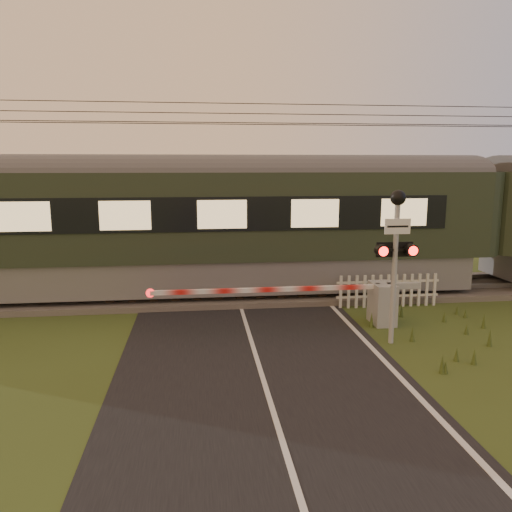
{
  "coord_description": "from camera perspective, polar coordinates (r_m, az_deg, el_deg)",
  "views": [
    {
      "loc": [
        -1.23,
        -9.4,
        4.24
      ],
      "look_at": [
        0.25,
        3.2,
        1.91
      ],
      "focal_mm": 35.0,
      "sensor_mm": 36.0,
      "label": 1
    }
  ],
  "objects": [
    {
      "name": "picket_fence",
      "position": [
        15.56,
        14.86,
        -3.85
      ],
      "size": [
        3.18,
        0.08,
        1.0
      ],
      "color": "silver",
      "rests_on": "ground"
    },
    {
      "name": "crossing_signal",
      "position": [
        12.05,
        15.71,
        1.83
      ],
      "size": [
        0.93,
        0.37,
        3.67
      ],
      "color": "gray",
      "rests_on": "ground"
    },
    {
      "name": "boom_gate",
      "position": [
        13.77,
        12.84,
        -5.06
      ],
      "size": [
        7.26,
        0.86,
        1.14
      ],
      "color": "gray",
      "rests_on": "ground"
    },
    {
      "name": "road",
      "position": [
        10.17,
        0.99,
        -14.17
      ],
      "size": [
        6.0,
        140.0,
        0.03
      ],
      "color": "black",
      "rests_on": "ground"
    },
    {
      "name": "train",
      "position": [
        18.63,
        24.2,
        3.79
      ],
      "size": [
        45.27,
        3.12,
        4.22
      ],
      "color": "slate",
      "rests_on": "ground"
    },
    {
      "name": "ground",
      "position": [
        10.39,
        0.72,
        -13.7
      ],
      "size": [
        160.0,
        160.0,
        0.0
      ],
      "primitive_type": "plane",
      "color": "#39481B",
      "rests_on": "ground"
    },
    {
      "name": "overhead_wires",
      "position": [
        16.02,
        -2.34,
        15.7
      ],
      "size": [
        120.0,
        0.62,
        0.62
      ],
      "color": "black",
      "rests_on": "ground"
    },
    {
      "name": "track_bed",
      "position": [
        16.49,
        -2.2,
        -4.28
      ],
      "size": [
        140.0,
        3.4,
        0.39
      ],
      "color": "#47423D",
      "rests_on": "ground"
    }
  ]
}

